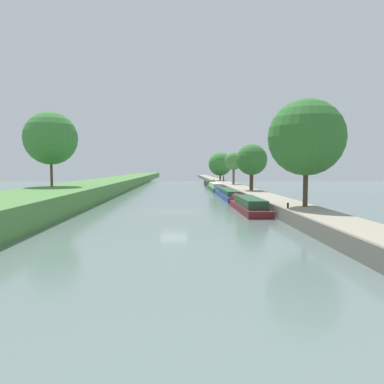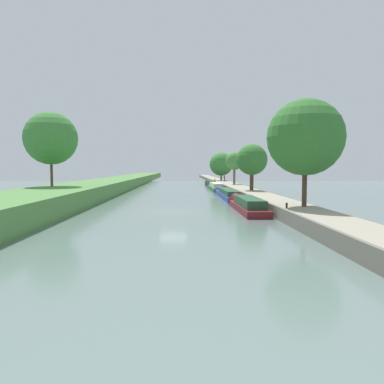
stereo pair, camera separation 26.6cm
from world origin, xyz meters
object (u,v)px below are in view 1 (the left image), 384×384
narrowboat_maroon (247,205)px  mooring_bollard_far (214,180)px  narrowboat_green (215,187)px  mooring_bollard_near (288,206)px  narrowboat_blue (227,194)px  person_walking (223,178)px  narrowboat_black (209,183)px

narrowboat_maroon → mooring_bollard_far: size_ratio=27.60×
narrowboat_green → mooring_bollard_near: size_ratio=35.64×
narrowboat_blue → person_walking: (3.63, 34.34, 1.34)m
narrowboat_maroon → narrowboat_black: narrowboat_maroon is taller
mooring_bollard_far → narrowboat_green: bearing=-94.9°
narrowboat_blue → mooring_bollard_near: size_ratio=37.75×
person_walking → mooring_bollard_far: person_walking is taller
narrowboat_blue → narrowboat_black: narrowboat_black is taller
narrowboat_green → person_walking: person_walking is taller
narrowboat_maroon → mooring_bollard_near: size_ratio=27.60×
narrowboat_blue → narrowboat_maroon: bearing=-89.9°
mooring_bollard_near → mooring_bollard_far: size_ratio=1.00×
narrowboat_black → mooring_bollard_far: bearing=75.8°
narrowboat_black → mooring_bollard_near: size_ratio=30.35×
narrowboat_black → mooring_bollard_far: size_ratio=30.35×
person_walking → mooring_bollard_near: bearing=-91.7°
mooring_bollard_near → narrowboat_blue: bearing=94.8°
person_walking → narrowboat_green: bearing=-102.5°
narrowboat_green → mooring_bollard_far: bearing=85.1°
narrowboat_green → narrowboat_black: narrowboat_green is taller
narrowboat_maroon → mooring_bollard_far: mooring_bollard_far is taller
narrowboat_maroon → person_walking: 50.05m
narrowboat_blue → mooring_bollard_far: 40.34m
narrowboat_maroon → mooring_bollard_near: (1.88, -7.32, 0.67)m
narrowboat_black → mooring_bollard_near: bearing=-88.3°
person_walking → mooring_bollard_near: 57.25m
narrowboat_blue → mooring_bollard_near: (1.92, -22.88, 0.70)m
narrowboat_maroon → narrowboat_black: 49.25m
narrowboat_blue → person_walking: size_ratio=10.23×
narrowboat_green → narrowboat_black: bearing=89.0°
narrowboat_blue → person_walking: person_walking is taller
narrowboat_green → mooring_bollard_far: size_ratio=35.64×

